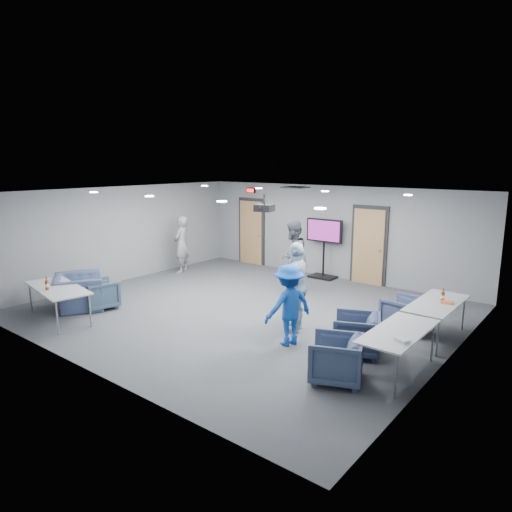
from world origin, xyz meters
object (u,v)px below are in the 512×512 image
Objects in this scene: chair_front_a at (100,294)px; table_right_b at (399,333)px; bottle_front at (47,285)px; bottle_right at (443,296)px; tv_stand at (324,245)px; person_c at (296,287)px; table_right_a at (437,305)px; chair_right_c at (336,359)px; person_b at (293,256)px; chair_front_b at (79,292)px; projector at (264,208)px; chair_right_a at (403,314)px; person_d at (289,305)px; chair_right_b at (356,334)px; person_a at (181,244)px; table_front_left at (58,289)px.

chair_front_a is 6.81m from table_right_b.
bottle_front reaches higher than chair_front_a.
tv_stand is (-4.17, 2.65, 0.16)m from bottle_right.
person_c is 2.70m from table_right_a.
table_right_a is (6.72, 2.97, 0.34)m from chair_front_a.
bottle_front is (-6.05, -1.45, 0.47)m from chair_right_c.
chair_front_b is (-3.07, -4.37, -0.54)m from person_b.
projector is (3.27, 2.01, 2.06)m from chair_front_a.
chair_front_b reaches higher than chair_right_a.
person_c reaches higher than person_d.
chair_front_b is (-6.50, -0.49, 0.03)m from chair_right_c.
table_right_a is at bearing 128.10° from chair_right_b.
bottle_front is at bearing -9.79° from person_a.
person_a is 8.03m from chair_right_c.
bottle_right is at bearing 103.40° from chair_right_a.
chair_right_c is at bearing -143.60° from chair_front_b.
bottle_right is at bearing 128.12° from chair_right_b.
person_d is 0.84× the size of table_right_a.
table_right_a is 6.79× the size of bottle_right.
chair_right_b is 1.01× the size of chair_right_c.
chair_right_b is 0.45× the size of table_right_b.
tv_stand is (-3.24, 4.39, 0.63)m from chair_right_b.
person_d is at bearing -135.08° from bottle_right.
table_right_a reaches higher than chair_front_a.
chair_front_b is 7.98m from bottle_right.
projector is at bearing -135.57° from chair_front_a.
person_a is 6.24× the size of bottle_front.
person_b is 5.37m from chair_front_b.
bottle_right is (0.93, 1.74, 0.46)m from chair_right_b.
chair_front_b is 0.69× the size of tv_stand.
chair_front_a is 2.81× the size of bottle_right.
chair_front_a is (-4.36, -1.66, -0.57)m from person_c.
table_right_b and table_front_left have the same top height.
person_c reaches higher than chair_right_c.
person_a is 1.46× the size of chair_front_b.
table_front_left is at bearing -148.95° from bottle_right.
projector reaches higher than chair_front_a.
person_c is at bearing 18.98° from person_b.
tv_stand is at bearing -101.61° from chair_front_a.
chair_right_a is at bearing -174.94° from bottle_right.
projector is at bearing -116.15° from chair_front_b.
projector reaches higher than table_right_b.
chair_front_b is 4.48× the size of bottle_right.
person_c is at bearing -66.80° from tv_stand.
person_c is 1.88m from projector.
person_c is 1.52× the size of chair_front_b.
chair_right_c is 0.46× the size of tv_stand.
projector reaches higher than person_b.
person_b is at bearing 73.22° from person_a.
person_a is at bearing -150.86° from tv_stand.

